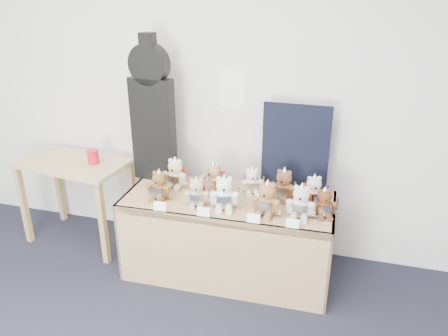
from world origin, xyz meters
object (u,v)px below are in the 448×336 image
(teddy_back_left, at_px, (175,174))
(teddy_back_centre_left, at_px, (213,178))
(teddy_front_centre, at_px, (224,194))
(teddy_back_right, at_px, (284,186))
(teddy_front_right, at_px, (267,200))
(teddy_back_centre_right, at_px, (252,181))
(red_cup, at_px, (93,157))
(display_table, at_px, (226,219))
(teddy_front_end, at_px, (324,204))
(guitar_case, at_px, (152,112))
(side_table, at_px, (75,174))
(teddy_front_far_left, at_px, (159,186))
(teddy_front_far_right, at_px, (301,203))
(teddy_back_end, at_px, (314,191))
(teddy_front_left, at_px, (197,193))

(teddy_back_left, distance_m, teddy_back_centre_left, 0.32)
(teddy_front_centre, bearing_deg, teddy_back_right, 20.61)
(teddy_front_centre, bearing_deg, teddy_front_right, -14.81)
(teddy_back_centre_right, bearing_deg, red_cup, 162.09)
(display_table, distance_m, teddy_front_right, 0.44)
(teddy_back_centre_right, bearing_deg, teddy_back_right, -31.25)
(teddy_back_centre_left, distance_m, teddy_back_right, 0.56)
(teddy_front_end, bearing_deg, guitar_case, 151.80)
(red_cup, height_order, teddy_back_centre_left, teddy_back_centre_left)
(side_table, height_order, teddy_front_far_left, teddy_front_far_left)
(side_table, bearing_deg, teddy_back_right, 6.70)
(display_table, height_order, teddy_back_centre_right, teddy_back_centre_right)
(guitar_case, xyz_separation_m, teddy_back_left, (0.23, -0.12, -0.48))
(teddy_front_far_left, xyz_separation_m, teddy_front_far_right, (1.08, 0.01, 0.01))
(red_cup, xyz_separation_m, teddy_front_far_right, (1.81, -0.25, -0.06))
(guitar_case, bearing_deg, teddy_back_left, -20.77)
(teddy_back_centre_right, height_order, teddy_back_end, teddy_back_end)
(display_table, distance_m, guitar_case, 1.05)
(red_cup, relative_size, teddy_back_centre_right, 0.53)
(teddy_back_left, distance_m, teddy_back_end, 1.11)
(side_table, relative_size, teddy_front_right, 3.49)
(display_table, height_order, teddy_back_centre_left, teddy_back_centre_left)
(teddy_front_centre, bearing_deg, guitar_case, 140.55)
(teddy_front_centre, xyz_separation_m, teddy_back_end, (0.63, 0.25, -0.01))
(guitar_case, height_order, teddy_front_far_right, guitar_case)
(teddy_back_right, bearing_deg, teddy_front_far_right, -47.74)
(teddy_front_far_left, distance_m, teddy_front_left, 0.31)
(guitar_case, bearing_deg, teddy_front_far_right, -8.54)
(teddy_front_far_left, height_order, teddy_front_left, teddy_front_far_left)
(display_table, height_order, teddy_front_left, teddy_front_left)
(side_table, relative_size, teddy_front_far_left, 3.84)
(side_table, height_order, teddy_front_right, teddy_front_right)
(teddy_front_far_left, distance_m, teddy_back_centre_right, 0.73)
(teddy_front_left, xyz_separation_m, teddy_back_centre_left, (0.05, 0.26, 0.01))
(display_table, height_order, teddy_back_end, teddy_back_end)
(side_table, height_order, guitar_case, guitar_case)
(teddy_back_right, bearing_deg, display_table, -148.58)
(teddy_front_far_left, height_order, teddy_back_left, teddy_back_left)
(side_table, distance_m, red_cup, 0.28)
(teddy_front_left, distance_m, teddy_back_left, 0.37)
(side_table, xyz_separation_m, teddy_back_centre_right, (1.60, 0.05, 0.11))
(teddy_back_end, bearing_deg, side_table, 160.46)
(teddy_front_far_right, relative_size, teddy_back_centre_right, 1.18)
(teddy_front_far_left, xyz_separation_m, teddy_back_centre_right, (0.66, 0.31, -0.01))
(teddy_front_far_right, bearing_deg, guitar_case, 166.31)
(red_cup, xyz_separation_m, teddy_front_left, (1.04, -0.28, -0.07))
(teddy_front_left, xyz_separation_m, teddy_front_end, (0.93, 0.09, -0.00))
(teddy_front_centre, bearing_deg, teddy_back_centre_left, 110.26)
(red_cup, distance_m, teddy_front_end, 1.98)
(teddy_back_left, bearing_deg, teddy_front_end, -8.17)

